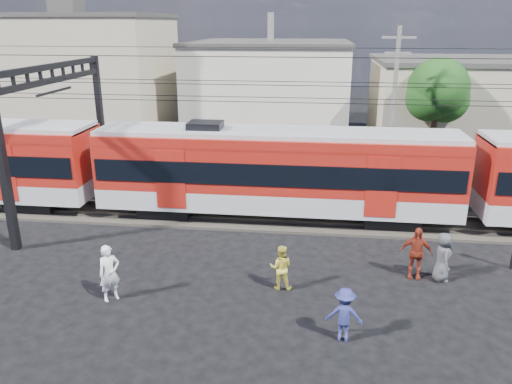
% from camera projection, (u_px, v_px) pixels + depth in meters
% --- Properties ---
extents(ground, '(120.00, 120.00, 0.00)m').
position_uv_depth(ground, '(251.00, 313.00, 15.66)').
color(ground, black).
rests_on(ground, ground).
extents(track_bed, '(70.00, 3.40, 0.12)m').
position_uv_depth(track_bed, '(274.00, 217.00, 23.16)').
color(track_bed, '#2D2823').
rests_on(track_bed, ground).
extents(rail_near, '(70.00, 0.12, 0.12)m').
position_uv_depth(rail_near, '(272.00, 221.00, 22.42)').
color(rail_near, '#59544C').
rests_on(rail_near, track_bed).
extents(rail_far, '(70.00, 0.12, 0.12)m').
position_uv_depth(rail_far, '(275.00, 209.00, 23.83)').
color(rail_far, '#59544C').
rests_on(rail_far, track_bed).
extents(commuter_train, '(50.30, 3.08, 4.17)m').
position_uv_depth(commuter_train, '(281.00, 169.00, 22.37)').
color(commuter_train, black).
rests_on(commuter_train, ground).
extents(catenary, '(70.00, 9.30, 7.52)m').
position_uv_depth(catenary, '(84.00, 104.00, 22.52)').
color(catenary, black).
rests_on(catenary, ground).
extents(building_west, '(14.28, 10.20, 9.30)m').
position_uv_depth(building_west, '(74.00, 77.00, 38.67)').
color(building_west, tan).
rests_on(building_west, ground).
extents(building_midwest, '(12.24, 12.24, 7.30)m').
position_uv_depth(building_midwest, '(270.00, 88.00, 40.09)').
color(building_midwest, beige).
rests_on(building_midwest, ground).
extents(building_mideast, '(16.32, 10.20, 6.30)m').
position_uv_depth(building_mideast, '(489.00, 104.00, 35.59)').
color(building_mideast, tan).
rests_on(building_mideast, ground).
extents(utility_pole_mid, '(1.80, 0.24, 8.50)m').
position_uv_depth(utility_pole_mid, '(394.00, 101.00, 27.61)').
color(utility_pole_mid, slate).
rests_on(utility_pole_mid, ground).
extents(tree_near, '(3.82, 3.64, 6.72)m').
position_uv_depth(tree_near, '(441.00, 92.00, 30.11)').
color(tree_near, '#382619').
rests_on(tree_near, ground).
extents(pedestrian_a, '(0.82, 0.81, 1.91)m').
position_uv_depth(pedestrian_a, '(109.00, 273.00, 16.14)').
color(pedestrian_a, white).
rests_on(pedestrian_a, ground).
extents(pedestrian_b, '(0.78, 0.61, 1.59)m').
position_uv_depth(pedestrian_b, '(281.00, 267.00, 16.87)').
color(pedestrian_b, gold).
rests_on(pedestrian_b, ground).
extents(pedestrian_c, '(1.11, 0.70, 1.64)m').
position_uv_depth(pedestrian_c, '(344.00, 315.00, 14.08)').
color(pedestrian_c, navy).
rests_on(pedestrian_c, ground).
extents(pedestrian_d, '(1.18, 0.62, 1.92)m').
position_uv_depth(pedestrian_d, '(416.00, 253.00, 17.54)').
color(pedestrian_d, maroon).
rests_on(pedestrian_d, ground).
extents(pedestrian_e, '(0.62, 0.91, 1.79)m').
position_uv_depth(pedestrian_e, '(443.00, 257.00, 17.38)').
color(pedestrian_e, '#444448').
rests_on(pedestrian_e, ground).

